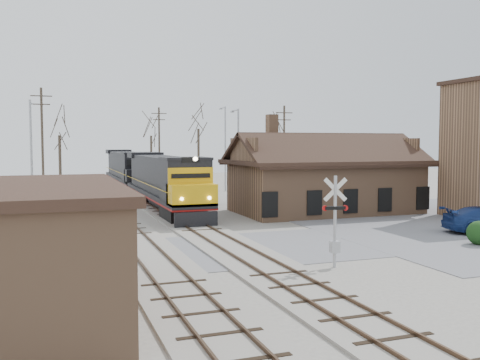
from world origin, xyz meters
The scene contains 21 objects.
ground centered at (0.00, 0.00, 0.00)m, with size 140.00×140.00×0.00m, color #9D988E.
road centered at (0.00, 0.00, 0.01)m, with size 60.00×9.00×0.03m, color slate.
parking_lot centered at (18.00, 4.00, 0.02)m, with size 22.00×26.00×0.03m, color slate.
track_main centered at (0.00, 15.00, 0.07)m, with size 3.40×90.00×0.24m.
track_siding centered at (-4.50, 15.00, 0.07)m, with size 3.40×90.00×0.24m.
depot centered at (11.99, 12.00, 2.41)m, with size 15.20×9.31×7.90m.
locomotive_lead centered at (0.00, 17.25, 2.45)m, with size 3.14×21.03×4.67m.
locomotive_trailing centered at (0.00, 38.56, 2.45)m, with size 3.14×21.03×4.42m.
crossbuck_near centered at (3.03, -5.37, 1.95)m, with size 1.17×0.37×4.16m.
crossbuck_far centered at (-7.41, 5.59, 1.70)m, with size 1.01×0.27×3.54m.
hedge_a centered at (13.18, -3.42, 0.67)m, with size 1.34×1.34×1.34m, color black.
streetlight_a centered at (-10.26, 17.22, 4.97)m, with size 0.25×2.04×8.87m.
streetlight_b centered at (7.74, 21.04, 4.93)m, with size 0.25×2.04×8.80m.
streetlight_c centered at (10.28, 32.65, 5.45)m, with size 0.25×2.04×9.81m.
utility_pole_a centered at (-9.56, 29.03, 5.70)m, with size 2.00×0.24×10.94m.
utility_pole_b centered at (4.60, 42.80, 5.34)m, with size 2.00×0.24×10.22m.
utility_pole_c centered at (16.11, 28.94, 5.13)m, with size 2.00×0.24×9.80m.
tree_b centered at (-7.83, 36.68, 7.52)m, with size 4.31×4.31×10.56m.
tree_c centered at (4.92, 50.36, 7.73)m, with size 4.43×4.43×10.86m.
tree_d centered at (9.22, 40.34, 8.63)m, with size 4.95×4.95×12.12m.
tree_e centered at (18.90, 37.53, 7.11)m, with size 4.08×4.08×9.99m.
Camera 1 is at (-9.06, -26.35, 5.63)m, focal length 40.00 mm.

